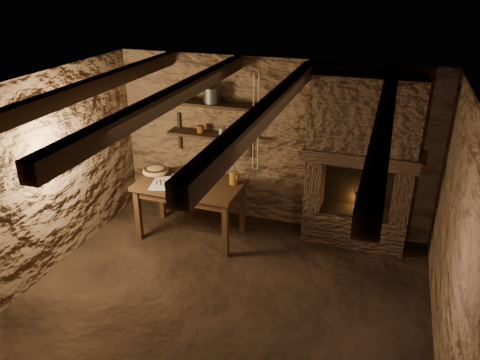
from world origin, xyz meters
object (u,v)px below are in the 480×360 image
(stoneware_jug, at_px, (234,172))
(work_table, at_px, (191,207))
(iron_stockpot, at_px, (213,96))
(red_pot, at_px, (362,198))
(wooden_bowl, at_px, (156,171))

(stoneware_jug, bearing_deg, work_table, -172.70)
(iron_stockpot, xyz_separation_m, red_pot, (2.14, -0.12, -1.17))
(work_table, distance_m, wooden_bowl, 0.73)
(work_table, bearing_deg, iron_stockpot, 81.30)
(wooden_bowl, distance_m, iron_stockpot, 1.32)
(stoneware_jug, relative_size, wooden_bowl, 1.10)
(work_table, height_order, wooden_bowl, wooden_bowl)
(work_table, xyz_separation_m, stoneware_jug, (0.57, 0.16, 0.55))
(iron_stockpot, bearing_deg, work_table, -99.91)
(wooden_bowl, relative_size, red_pot, 0.68)
(wooden_bowl, bearing_deg, work_table, -12.32)
(stoneware_jug, bearing_deg, wooden_bowl, 173.14)
(stoneware_jug, distance_m, red_pot, 1.73)
(work_table, xyz_separation_m, red_pot, (2.25, 0.51, 0.26))
(wooden_bowl, xyz_separation_m, iron_stockpot, (0.69, 0.50, 1.01))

